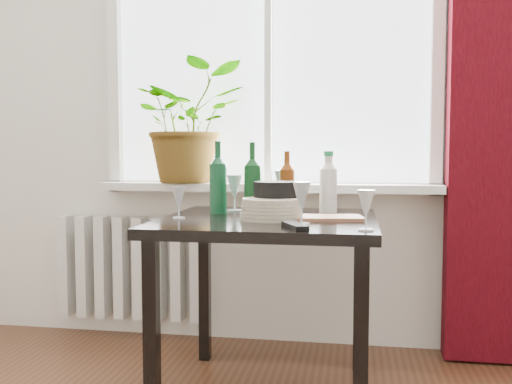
% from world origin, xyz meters
% --- Properties ---
extents(window, '(1.72, 0.08, 1.62)m').
position_xyz_m(window, '(0.00, 2.22, 1.60)').
color(window, white).
rests_on(window, ground).
extents(windowsill, '(1.72, 0.20, 0.04)m').
position_xyz_m(windowsill, '(0.00, 2.15, 0.82)').
color(windowsill, white).
rests_on(windowsill, ground).
extents(curtain, '(0.50, 0.12, 2.56)m').
position_xyz_m(curtain, '(1.12, 2.12, 1.30)').
color(curtain, '#35040B').
rests_on(curtain, ground).
extents(radiator, '(0.80, 0.10, 0.55)m').
position_xyz_m(radiator, '(-0.75, 2.18, 0.38)').
color(radiator, silver).
rests_on(radiator, ground).
extents(table, '(0.85, 0.85, 0.74)m').
position_xyz_m(table, '(0.10, 1.55, 0.65)').
color(table, black).
rests_on(table, ground).
extents(potted_plant, '(0.71, 0.68, 0.61)m').
position_xyz_m(potted_plant, '(-0.41, 2.15, 1.15)').
color(potted_plant, '#3E7B21').
rests_on(potted_plant, windowsill).
extents(wine_bottle_left, '(0.09, 0.09, 0.31)m').
position_xyz_m(wine_bottle_left, '(-0.14, 1.67, 0.90)').
color(wine_bottle_left, '#0C4121').
rests_on(wine_bottle_left, table).
extents(wine_bottle_right, '(0.09, 0.09, 0.31)m').
position_xyz_m(wine_bottle_right, '(0.01, 1.70, 0.89)').
color(wine_bottle_right, '#0B3B16').
rests_on(wine_bottle_right, table).
extents(bottle_amber, '(0.07, 0.07, 0.27)m').
position_xyz_m(bottle_amber, '(0.15, 1.77, 0.88)').
color(bottle_amber, '#6B2F0B').
rests_on(bottle_amber, table).
extents(cleaning_bottle, '(0.08, 0.08, 0.27)m').
position_xyz_m(cleaning_bottle, '(0.33, 1.79, 0.87)').
color(cleaning_bottle, silver).
rests_on(cleaning_bottle, table).
extents(wineglass_front_right, '(0.07, 0.07, 0.16)m').
position_xyz_m(wineglass_front_right, '(0.25, 1.35, 0.82)').
color(wineglass_front_right, silver).
rests_on(wineglass_front_right, table).
extents(wineglass_far_right, '(0.07, 0.07, 0.14)m').
position_xyz_m(wineglass_far_right, '(0.48, 1.22, 0.81)').
color(wineglass_far_right, white).
rests_on(wineglass_far_right, table).
extents(wineglass_back_center, '(0.09, 0.09, 0.19)m').
position_xyz_m(wineglass_back_center, '(0.12, 1.82, 0.83)').
color(wineglass_back_center, '#B0BABE').
rests_on(wineglass_back_center, table).
extents(wineglass_back_left, '(0.08, 0.08, 0.17)m').
position_xyz_m(wineglass_back_left, '(-0.09, 1.77, 0.82)').
color(wineglass_back_left, silver).
rests_on(wineglass_back_left, table).
extents(wineglass_front_left, '(0.06, 0.06, 0.13)m').
position_xyz_m(wineglass_front_left, '(-0.24, 1.45, 0.80)').
color(wineglass_front_left, silver).
rests_on(wineglass_front_left, table).
extents(plate_stack, '(0.28, 0.28, 0.08)m').
position_xyz_m(plate_stack, '(0.12, 1.48, 0.78)').
color(plate_stack, '#BCB19C').
rests_on(plate_stack, table).
extents(fondue_pot, '(0.25, 0.23, 0.15)m').
position_xyz_m(fondue_pot, '(0.13, 1.56, 0.81)').
color(fondue_pot, black).
rests_on(fondue_pot, table).
extents(tv_remote, '(0.11, 0.17, 0.02)m').
position_xyz_m(tv_remote, '(0.24, 1.24, 0.75)').
color(tv_remote, black).
rests_on(tv_remote, table).
extents(cutting_board, '(0.28, 0.20, 0.01)m').
position_xyz_m(cutting_board, '(0.34, 1.52, 0.75)').
color(cutting_board, '#9A6245').
rests_on(cutting_board, table).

